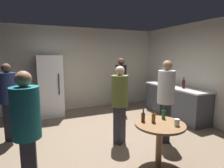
% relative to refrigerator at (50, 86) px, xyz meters
% --- Properties ---
extents(ground_plane, '(5.20, 5.20, 0.10)m').
position_rel_refrigerator_xyz_m(ground_plane, '(1.10, -2.20, -0.95)').
color(ground_plane, '#7A6651').
extents(wall_back, '(5.32, 0.06, 2.70)m').
position_rel_refrigerator_xyz_m(wall_back, '(1.10, 0.43, 0.45)').
color(wall_back, beige).
rests_on(wall_back, ground_plane).
extents(wall_side_right, '(0.06, 5.20, 2.70)m').
position_rel_refrigerator_xyz_m(wall_side_right, '(3.73, -2.20, 0.45)').
color(wall_side_right, beige).
rests_on(wall_side_right, ground_plane).
extents(refrigerator, '(0.70, 0.68, 1.80)m').
position_rel_refrigerator_xyz_m(refrigerator, '(0.00, 0.00, 0.00)').
color(refrigerator, white).
rests_on(refrigerator, ground_plane).
extents(kitchen_counter, '(0.64, 2.19, 0.90)m').
position_rel_refrigerator_xyz_m(kitchen_counter, '(3.38, -1.51, -0.45)').
color(kitchen_counter, '#4C515B').
rests_on(kitchen_counter, ground_plane).
extents(kettle, '(0.24, 0.17, 0.18)m').
position_rel_refrigerator_xyz_m(kettle, '(3.33, -1.36, 0.07)').
color(kettle, '#B2B2B7').
rests_on(kettle, kitchen_counter).
extents(wine_bottle_on_counter, '(0.08, 0.08, 0.31)m').
position_rel_refrigerator_xyz_m(wine_bottle_on_counter, '(3.38, -1.82, 0.12)').
color(wine_bottle_on_counter, '#3F141E').
rests_on(wine_bottle_on_counter, kitchen_counter).
extents(foreground_table, '(0.80, 0.80, 0.73)m').
position_rel_refrigerator_xyz_m(foreground_table, '(1.36, -3.42, -0.27)').
color(foreground_table, olive).
rests_on(foreground_table, ground_plane).
extents(beer_bottle_amber, '(0.06, 0.06, 0.23)m').
position_rel_refrigerator_xyz_m(beer_bottle_amber, '(1.29, -3.34, -0.08)').
color(beer_bottle_amber, '#8C5919').
rests_on(beer_bottle_amber, foreground_table).
extents(beer_bottle_brown, '(0.06, 0.06, 0.23)m').
position_rel_refrigerator_xyz_m(beer_bottle_brown, '(1.16, -3.25, -0.08)').
color(beer_bottle_brown, '#593314').
rests_on(beer_bottle_brown, foreground_table).
extents(beer_bottle_green, '(0.06, 0.06, 0.23)m').
position_rel_refrigerator_xyz_m(beer_bottle_green, '(1.56, -3.26, -0.08)').
color(beer_bottle_green, '#26662D').
rests_on(beer_bottle_green, foreground_table).
extents(plastic_cup_white, '(0.08, 0.08, 0.11)m').
position_rel_refrigerator_xyz_m(plastic_cup_white, '(1.54, -3.61, -0.11)').
color(plastic_cup_white, white).
rests_on(plastic_cup_white, foreground_table).
extents(person_in_olive_shirt, '(0.47, 0.47, 1.60)m').
position_rel_refrigerator_xyz_m(person_in_olive_shirt, '(1.13, -2.42, 0.03)').
color(person_in_olive_shirt, '#2D2D38').
rests_on(person_in_olive_shirt, ground_plane).
extents(person_in_navy_shirt, '(0.47, 0.47, 1.65)m').
position_rel_refrigerator_xyz_m(person_in_navy_shirt, '(-0.95, -1.37, 0.06)').
color(person_in_navy_shirt, '#2D2D38').
rests_on(person_in_navy_shirt, ground_plane).
extents(person_in_black_shirt, '(0.42, 0.42, 1.72)m').
position_rel_refrigerator_xyz_m(person_in_black_shirt, '(2.04, -0.59, 0.11)').
color(person_in_black_shirt, '#2D2D38').
rests_on(person_in_black_shirt, ground_plane).
extents(person_in_white_shirt, '(0.48, 0.48, 1.71)m').
position_rel_refrigerator_xyz_m(person_in_white_shirt, '(2.01, -2.76, 0.10)').
color(person_in_white_shirt, '#2D2D38').
rests_on(person_in_white_shirt, ground_plane).
extents(person_in_teal_shirt, '(0.36, 0.36, 1.63)m').
position_rel_refrigerator_xyz_m(person_in_teal_shirt, '(-0.56, -3.32, 0.05)').
color(person_in_teal_shirt, '#2D2D38').
rests_on(person_in_teal_shirt, ground_plane).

